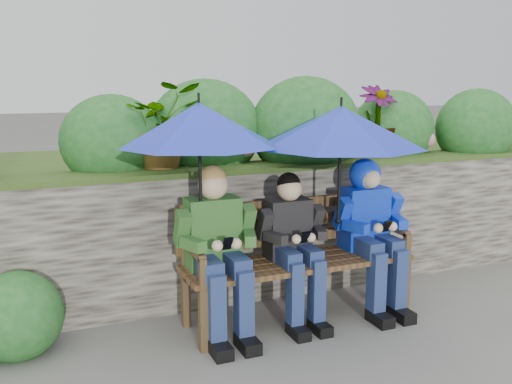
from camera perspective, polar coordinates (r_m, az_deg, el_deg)
name	(u,v)px	position (r m, az deg, el deg)	size (l,w,h in m)	color
ground	(262,335)	(3.91, 0.58, -14.07)	(60.00, 60.00, 0.00)	#65645D
garden_backdrop	(177,200)	(5.12, -7.94, -0.78)	(8.00, 2.88, 1.86)	#37352C
park_bench	(294,251)	(4.03, 3.80, -5.92)	(1.62, 0.47, 0.85)	#4C381F
boy_left	(218,245)	(3.71, -3.85, -5.26)	(0.52, 0.60, 1.12)	#295C2A
boy_middle	(293,240)	(3.93, 3.77, -4.83)	(0.46, 0.53, 1.05)	black
boy_right	(371,222)	(4.22, 11.39, -2.95)	(0.50, 0.61, 1.11)	#132AC3
umbrella_left	(199,125)	(3.57, -5.71, 6.72)	(1.01, 1.01, 0.93)	#1B2EC5
umbrella_right	(341,127)	(3.92, 8.47, 6.46)	(1.16, 1.16, 0.88)	#1B2EC5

